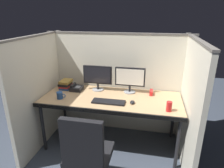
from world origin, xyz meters
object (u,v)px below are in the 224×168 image
coffee_mug (60,95)px  soda_can (169,106)px  monitor_left (98,76)px  desk (111,101)px  keyboard_main (108,102)px  red_stapler (151,92)px  desk_phone (76,88)px  office_chair (88,165)px  computer_mouse (132,102)px  book_stack (66,84)px  monitor_right (130,78)px

coffee_mug → soda_can: 1.43m
soda_can → monitor_left: bearing=154.3°
desk → keyboard_main: size_ratio=4.42×
desk → red_stapler: size_ratio=12.67×
coffee_mug → desk_phone: coffee_mug is taller
office_chair → soda_can: bearing=42.1°
monitor_left → office_chair: bearing=-79.6°
keyboard_main → computer_mouse: size_ratio=4.48×
keyboard_main → book_stack: book_stack is taller
office_chair → coffee_mug: (-0.63, 0.72, 0.42)m
desk → computer_mouse: computer_mouse is taller
coffee_mug → computer_mouse: bearing=3.0°
keyboard_main → coffee_mug: 0.67m
monitor_left → computer_mouse: size_ratio=4.48×
monitor_right → coffee_mug: size_ratio=3.41×
computer_mouse → desk_phone: desk_phone is taller
keyboard_main → computer_mouse: bearing=7.2°
soda_can → coffee_mug: bearing=177.2°
book_stack → desk_phone: 0.19m
book_stack → computer_mouse: bearing=-16.8°
monitor_right → red_stapler: size_ratio=2.87×
desk_phone → coffee_mug: bearing=-106.2°
coffee_mug → red_stapler: bearing=19.0°
monitor_left → desk_phone: size_ratio=2.26×
monitor_right → desk_phone: monitor_right is taller
computer_mouse → coffee_mug: bearing=-177.0°
red_stapler → monitor_left: bearing=180.0°
monitor_right → monitor_left: bearing=-179.4°
coffee_mug → soda_can: soda_can is taller
monitor_right → coffee_mug: (-0.90, -0.42, -0.17)m
office_chair → computer_mouse: size_ratio=10.16×
desk → book_stack: (-0.75, 0.20, 0.12)m
office_chair → book_stack: (-0.71, 1.09, 0.44)m
office_chair → soda_can: 1.12m
coffee_mug → book_stack: book_stack is taller
computer_mouse → soda_can: soda_can is taller
keyboard_main → computer_mouse: 0.31m
desk → computer_mouse: size_ratio=19.79×
desk → book_stack: bearing=164.9°
desk → red_stapler: 0.60m
computer_mouse → desk_phone: size_ratio=0.51×
desk → book_stack: 0.79m
desk → office_chair: size_ratio=1.95×
office_chair → book_stack: 1.38m
monitor_left → red_stapler: monitor_left is taller
monitor_left → computer_mouse: (0.56, -0.36, -0.20)m
computer_mouse → book_stack: book_stack is taller
office_chair → keyboard_main: 0.83m
office_chair → desk_phone: size_ratio=5.13×
book_stack → soda_can: (1.51, -0.44, -0.01)m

